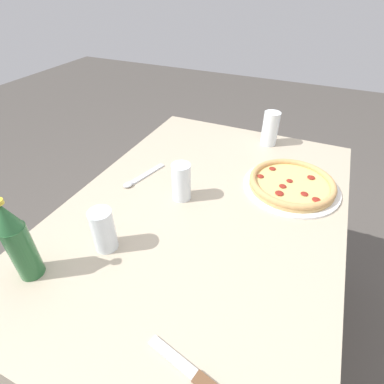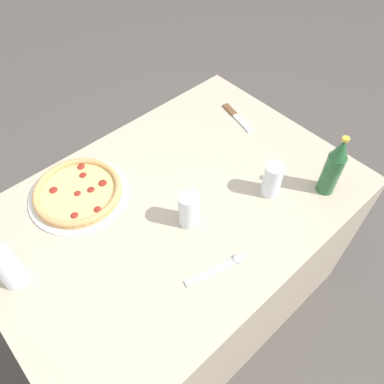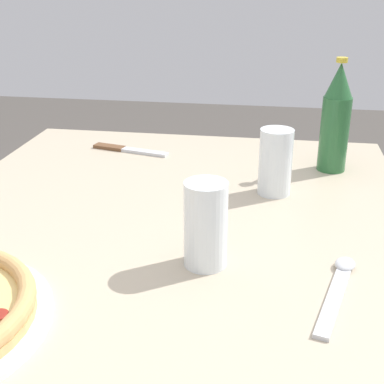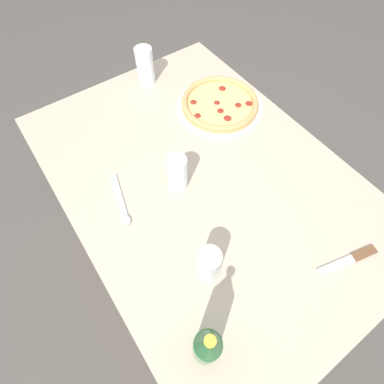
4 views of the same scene
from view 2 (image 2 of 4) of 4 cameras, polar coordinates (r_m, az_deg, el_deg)
name	(u,v)px [view 2 (image 2 of 4)]	position (r m, az deg, el deg)	size (l,w,h in m)	color
ground_plane	(181,293)	(1.90, -1.75, -15.11)	(8.00, 8.00, 0.00)	#4C4742
table	(179,256)	(1.57, -2.07, -9.69)	(1.25, 0.87, 0.73)	#B7A88E
pizza_salami	(78,192)	(1.32, -16.97, 0.01)	(0.34, 0.34, 0.04)	white
glass_cola	(272,180)	(1.27, 12.10, 1.75)	(0.06, 0.06, 0.13)	white
glass_water	(188,211)	(1.17, -0.54, -2.92)	(0.06, 0.06, 0.13)	white
glass_red_wine	(8,269)	(1.17, -26.18, -10.48)	(0.07, 0.07, 0.15)	white
beer_bottle	(334,167)	(1.30, 20.80, 3.61)	(0.06, 0.06, 0.24)	#286033
knife	(236,116)	(1.58, 6.74, 11.39)	(0.07, 0.19, 0.01)	brown
spoon	(223,266)	(1.13, 4.70, -11.22)	(0.20, 0.07, 0.01)	silver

